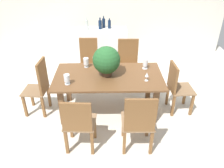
# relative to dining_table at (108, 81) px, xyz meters

# --- Properties ---
(ground_plane) EXTENTS (7.04, 7.04, 0.00)m
(ground_plane) POSITION_rel_dining_table_xyz_m (0.00, 0.22, -0.64)
(ground_plane) COLOR silver
(back_wall) EXTENTS (6.40, 0.10, 2.60)m
(back_wall) POSITION_rel_dining_table_xyz_m (0.00, 2.82, 0.66)
(back_wall) COLOR beige
(back_wall) RESTS_ON ground
(dining_table) EXTENTS (1.90, 1.02, 0.76)m
(dining_table) POSITION_rel_dining_table_xyz_m (0.00, 0.00, 0.00)
(dining_table) COLOR brown
(dining_table) RESTS_ON ground
(chair_far_left) EXTENTS (0.43, 0.47, 1.06)m
(chair_far_left) POSITION_rel_dining_table_xyz_m (-0.42, 1.00, -0.07)
(chair_far_left) COLOR brown
(chair_far_left) RESTS_ON ground
(chair_near_left) EXTENTS (0.48, 0.44, 0.95)m
(chair_near_left) POSITION_rel_dining_table_xyz_m (-0.43, -0.99, -0.11)
(chair_near_left) COLOR brown
(chair_near_left) RESTS_ON ground
(chair_near_right) EXTENTS (0.48, 0.47, 1.02)m
(chair_near_right) POSITION_rel_dining_table_xyz_m (0.43, -1.00, -0.08)
(chair_near_right) COLOR brown
(chair_near_right) RESTS_ON ground
(chair_head_end) EXTENTS (0.45, 0.45, 1.06)m
(chair_head_end) POSITION_rel_dining_table_xyz_m (-1.24, -0.01, -0.06)
(chair_head_end) COLOR brown
(chair_head_end) RESTS_ON ground
(chair_far_right) EXTENTS (0.48, 0.41, 1.04)m
(chair_far_right) POSITION_rel_dining_table_xyz_m (0.43, 0.99, -0.07)
(chair_far_right) COLOR brown
(chair_far_right) RESTS_ON ground
(chair_foot_end) EXTENTS (0.45, 0.46, 0.97)m
(chair_foot_end) POSITION_rel_dining_table_xyz_m (1.24, -0.01, -0.10)
(chair_foot_end) COLOR brown
(chair_foot_end) RESTS_ON ground
(flower_centerpiece) EXTENTS (0.48, 0.47, 0.53)m
(flower_centerpiece) POSITION_rel_dining_table_xyz_m (-0.03, 0.02, 0.40)
(flower_centerpiece) COLOR #4C3828
(flower_centerpiece) RESTS_ON dining_table
(crystal_vase_left) EXTENTS (0.10, 0.10, 0.18)m
(crystal_vase_left) POSITION_rel_dining_table_xyz_m (-0.41, 0.34, 0.23)
(crystal_vase_left) COLOR silver
(crystal_vase_left) RESTS_ON dining_table
(crystal_vase_center_near) EXTENTS (0.10, 0.10, 0.18)m
(crystal_vase_center_near) POSITION_rel_dining_table_xyz_m (-0.68, -0.28, 0.22)
(crystal_vase_center_near) COLOR silver
(crystal_vase_center_near) RESTS_ON dining_table
(crystal_vase_right) EXTENTS (0.10, 0.10, 0.19)m
(crystal_vase_right) POSITION_rel_dining_table_xyz_m (0.68, 0.26, 0.23)
(crystal_vase_right) COLOR silver
(crystal_vase_right) RESTS_ON dining_table
(wine_glass) EXTENTS (0.06, 0.06, 0.15)m
(wine_glass) POSITION_rel_dining_table_xyz_m (0.64, -0.19, 0.22)
(wine_glass) COLOR silver
(wine_glass) RESTS_ON dining_table
(kitchen_counter) EXTENTS (1.50, 0.58, 0.95)m
(kitchen_counter) POSITION_rel_dining_table_xyz_m (-0.28, 1.99, -0.17)
(kitchen_counter) COLOR white
(kitchen_counter) RESTS_ON ground
(wine_bottle_amber) EXTENTS (0.07, 0.07, 0.31)m
(wine_bottle_amber) POSITION_rel_dining_table_xyz_m (-0.51, 1.99, 0.43)
(wine_bottle_amber) COLOR #B2BFB7
(wine_bottle_amber) RESTS_ON kitchen_counter
(wine_bottle_tall) EXTENTS (0.08, 0.08, 0.28)m
(wine_bottle_tall) POSITION_rel_dining_table_xyz_m (-0.19, 2.06, 0.41)
(wine_bottle_tall) COLOR #0F1E38
(wine_bottle_tall) RESTS_ON kitchen_counter
(wine_bottle_dark) EXTENTS (0.08, 0.08, 0.25)m
(wine_bottle_dark) POSITION_rel_dining_table_xyz_m (0.04, 2.11, 0.41)
(wine_bottle_dark) COLOR #0F1E38
(wine_bottle_dark) RESTS_ON kitchen_counter
(wine_bottle_clear) EXTENTS (0.08, 0.08, 0.29)m
(wine_bottle_clear) POSITION_rel_dining_table_xyz_m (-0.11, 2.16, 0.42)
(wine_bottle_clear) COLOR #0F1E38
(wine_bottle_clear) RESTS_ON kitchen_counter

